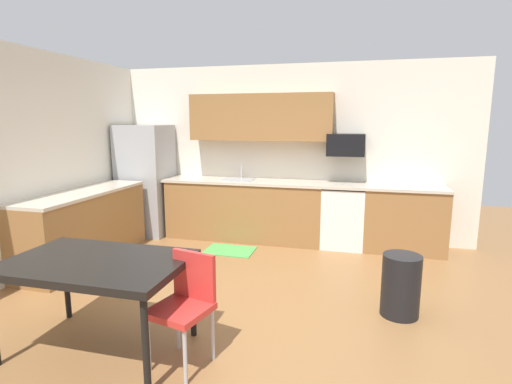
{
  "coord_description": "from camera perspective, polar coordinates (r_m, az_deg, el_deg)",
  "views": [
    {
      "loc": [
        1.17,
        -3.53,
        1.84
      ],
      "look_at": [
        0.0,
        1.0,
        1.0
      ],
      "focal_mm": 27.7,
      "sensor_mm": 36.0,
      "label": 1
    }
  ],
  "objects": [
    {
      "name": "countertop_back",
      "position": [
        6.01,
        3.11,
        1.36
      ],
      "size": [
        4.8,
        0.64,
        0.04
      ],
      "primitive_type": "cube",
      "color": "beige",
      "rests_on": "cabinet_run_back"
    },
    {
      "name": "trash_bin",
      "position": [
        4.1,
        20.18,
        -12.54
      ],
      "size": [
        0.36,
        0.36,
        0.6
      ],
      "primitive_type": "cylinder",
      "color": "black",
      "rests_on": "ground"
    },
    {
      "name": "upper_cabinets_back",
      "position": [
        6.14,
        0.65,
        10.74
      ],
      "size": [
        2.2,
        0.34,
        0.7
      ],
      "primitive_type": "cube",
      "color": "olive"
    },
    {
      "name": "ground_plane",
      "position": [
        4.15,
        -3.61,
        -16.18
      ],
      "size": [
        12.0,
        12.0,
        0.0
      ],
      "primitive_type": "plane",
      "color": "olive"
    },
    {
      "name": "cabinet_run_back_right",
      "position": [
        6.03,
        20.57,
        -3.82
      ],
      "size": [
        1.11,
        0.6,
        0.9
      ],
      "primitive_type": "cube",
      "color": "olive",
      "rests_on": "ground"
    },
    {
      "name": "floor_mat",
      "position": [
        5.76,
        -3.83,
        -8.41
      ],
      "size": [
        0.7,
        0.5,
        0.01
      ],
      "primitive_type": "cube",
      "color": "#4CA54C",
      "rests_on": "ground"
    },
    {
      "name": "microwave",
      "position": [
        5.94,
        12.85,
        6.66
      ],
      "size": [
        0.54,
        0.36,
        0.32
      ],
      "primitive_type": "cube",
      "color": "black"
    },
    {
      "name": "dining_table",
      "position": [
        3.41,
        -22.07,
        -10.04
      ],
      "size": [
        1.4,
        0.9,
        0.77
      ],
      "color": "black",
      "rests_on": "ground"
    },
    {
      "name": "wall_back",
      "position": [
        6.31,
        3.78,
        5.7
      ],
      "size": [
        5.8,
        0.1,
        2.7
      ],
      "primitive_type": "cube",
      "color": "silver",
      "rests_on": "ground"
    },
    {
      "name": "refrigerator",
      "position": [
        6.72,
        -15.58,
        1.68
      ],
      "size": [
        0.76,
        0.7,
        1.78
      ],
      "primitive_type": "cube",
      "color": "#9EA0A5",
      "rests_on": "ground"
    },
    {
      "name": "cabinet_run_back",
      "position": [
        6.23,
        -1.71,
        -2.73
      ],
      "size": [
        2.44,
        0.6,
        0.9
      ],
      "primitive_type": "cube",
      "color": "olive",
      "rests_on": "ground"
    },
    {
      "name": "oven_range",
      "position": [
        5.99,
        12.42,
        -3.43
      ],
      "size": [
        0.6,
        0.6,
        0.91
      ],
      "color": "white",
      "rests_on": "ground"
    },
    {
      "name": "countertop_left",
      "position": [
        5.62,
        -23.88,
        -0.11
      ],
      "size": [
        0.64,
        2.0,
        0.04
      ],
      "primitive_type": "cube",
      "color": "beige",
      "rests_on": "cabinet_run_left"
    },
    {
      "name": "wall_left",
      "position": [
        5.22,
        -32.68,
        3.19
      ],
      "size": [
        0.1,
        5.8,
        2.7
      ],
      "primitive_type": "cube",
      "color": "silver",
      "rests_on": "ground"
    },
    {
      "name": "sink_basin",
      "position": [
        6.17,
        -2.6,
        1.22
      ],
      "size": [
        0.48,
        0.4,
        0.14
      ],
      "primitive_type": "cube",
      "color": "#A5A8AD",
      "rests_on": "countertop_back"
    },
    {
      "name": "chair_near_table",
      "position": [
        3.15,
        -10.09,
        -15.05
      ],
      "size": [
        0.48,
        0.48,
        0.85
      ],
      "color": "red",
      "rests_on": "ground"
    },
    {
      "name": "sink_faucet",
      "position": [
        6.32,
        -2.13,
        2.9
      ],
      "size": [
        0.02,
        0.02,
        0.24
      ],
      "primitive_type": "cylinder",
      "color": "#B2B5BA",
      "rests_on": "countertop_back"
    },
    {
      "name": "cabinet_run_left",
      "position": [
        5.72,
        -23.54,
        -4.75
      ],
      "size": [
        0.6,
        2.0,
        0.9
      ],
      "primitive_type": "cube",
      "color": "olive",
      "rests_on": "ground"
    }
  ]
}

